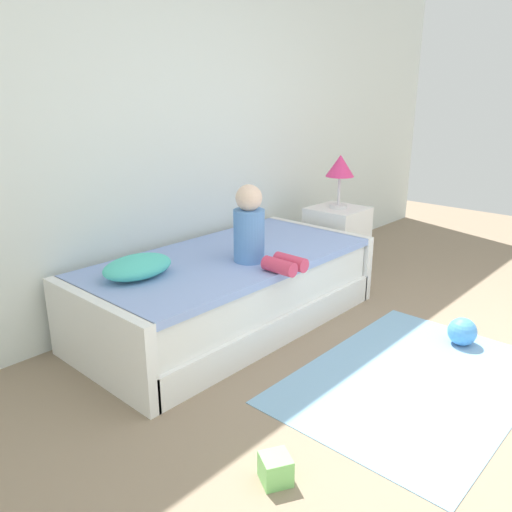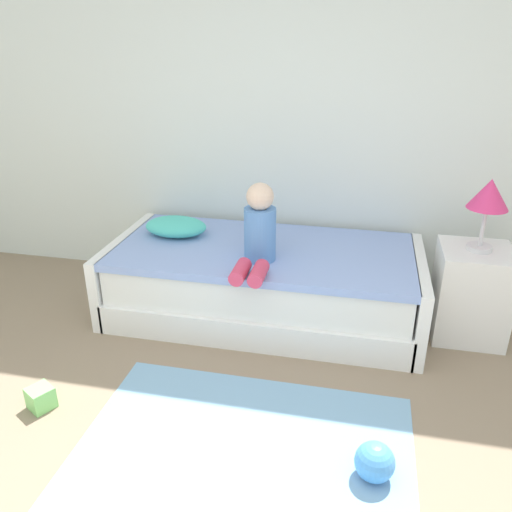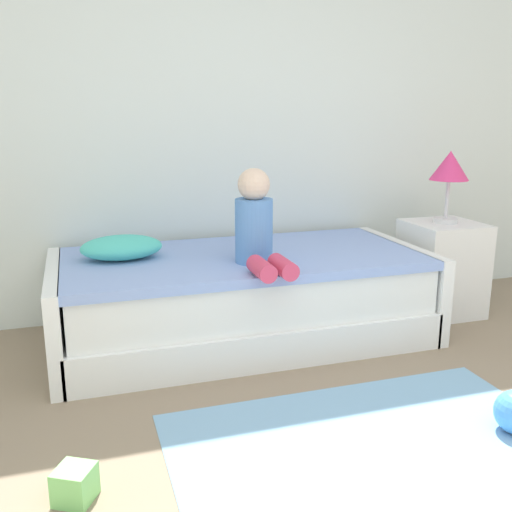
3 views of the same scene
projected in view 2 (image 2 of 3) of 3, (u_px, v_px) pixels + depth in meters
wall_rear at (302, 91)px, 3.57m from camera, size 7.20×0.10×2.90m
bed at (264, 282)px, 3.55m from camera, size 2.11×1.00×0.50m
nightstand at (470, 293)px, 3.29m from camera, size 0.44×0.44×0.60m
table_lamp at (489, 198)px, 3.03m from camera, size 0.24×0.24×0.45m
child_figure at (258, 232)px, 3.16m from camera, size 0.20×0.51×0.50m
pillow at (176, 227)px, 3.64m from camera, size 0.44×0.30×0.13m
toy_ball at (375, 462)px, 2.28m from camera, size 0.18×0.18×0.18m
area_rug at (244, 450)px, 2.46m from camera, size 1.60×1.10×0.01m
toy_block at (41, 398)px, 2.72m from camera, size 0.17×0.17×0.12m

